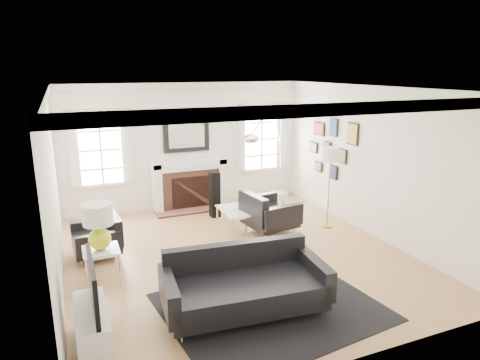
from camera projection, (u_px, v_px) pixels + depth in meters
name	position (u px, v px, depth m)	size (l,w,h in m)	color
floor	(236.00, 255.00, 7.32)	(6.00, 6.00, 0.00)	#A87046
back_wall	(186.00, 146.00, 9.64)	(5.50, 0.04, 2.80)	white
front_wall	(349.00, 244.00, 4.28)	(5.50, 0.04, 2.80)	white
left_wall	(53.00, 195.00, 5.94)	(0.04, 6.00, 2.80)	white
right_wall	(372.00, 162.00, 7.98)	(0.04, 6.00, 2.80)	white
ceiling	(236.00, 88.00, 6.60)	(5.50, 6.00, 0.02)	white
crown_molding	(236.00, 92.00, 6.62)	(5.50, 6.00, 0.12)	white
fireplace	(190.00, 185.00, 9.67)	(1.70, 0.69, 1.11)	white
mantel_mirror	(186.00, 135.00, 9.53)	(1.05, 0.07, 0.75)	black
window_left	(101.00, 150.00, 8.89)	(1.24, 0.15, 1.62)	white
window_right	(261.00, 139.00, 10.27)	(1.24, 0.15, 1.62)	white
gallery_wall	(331.00, 144.00, 9.09)	(0.04, 1.73, 1.29)	black
tv_unit	(93.00, 323.00, 4.81)	(0.35, 1.00, 1.09)	white
area_rug	(271.00, 307.00, 5.72)	(2.71, 2.26, 0.01)	black
sofa	(243.00, 285.00, 5.55)	(2.18, 1.15, 0.69)	black
armchair_left	(100.00, 238.00, 7.22)	(0.81, 0.88, 0.56)	black
armchair_right	(267.00, 214.00, 8.27)	(1.00, 1.09, 0.66)	black
coffee_table	(244.00, 210.00, 8.46)	(0.91, 0.91, 0.41)	silver
side_table_left	(101.00, 256.00, 6.22)	(0.51, 0.51, 0.56)	silver
nesting_table	(290.00, 254.00, 6.34)	(0.50, 0.42, 0.55)	silver
gourd_lamp	(98.00, 224.00, 6.09)	(0.43, 0.43, 0.69)	#CEDD1B
orange_vase	(290.00, 240.00, 6.29)	(0.11, 0.11, 0.18)	#B84817
arc_floor_lamp	(267.00, 158.00, 9.39)	(1.55, 1.44, 2.20)	silver
stick_floor_lamp	(331.00, 159.00, 8.28)	(0.33, 0.33, 1.62)	#AE953C
speaker_tower	(215.00, 195.00, 9.10)	(0.20, 0.20, 0.98)	black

